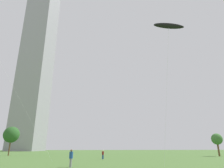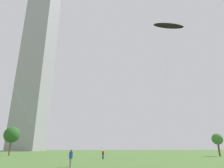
{
  "view_description": "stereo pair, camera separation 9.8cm",
  "coord_description": "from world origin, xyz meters",
  "views": [
    {
      "loc": [
        -4.74,
        -17.41,
        2.08
      ],
      "look_at": [
        -1.84,
        10.91,
        11.34
      ],
      "focal_mm": 31.17,
      "sensor_mm": 36.0,
      "label": 1
    },
    {
      "loc": [
        -4.64,
        -17.42,
        2.08
      ],
      "look_at": [
        -1.84,
        10.91,
        11.34
      ],
      "focal_mm": 31.17,
      "sensor_mm": 36.0,
      "label": 2
    }
  ],
  "objects": [
    {
      "name": "park_tree_1",
      "position": [
        25.68,
        28.83,
        3.89
      ],
      "size": [
        2.54,
        2.54,
        5.29
      ],
      "color": "brown",
      "rests_on": "ground"
    },
    {
      "name": "distant_highrise_0",
      "position": [
        -41.87,
        103.07,
        54.43
      ],
      "size": [
        20.22,
        19.09,
        108.87
      ],
      "primitive_type": "cube",
      "rotation": [
        0.0,
        0.0,
        -0.26
      ],
      "color": "#939399",
      "rests_on": "ground"
    },
    {
      "name": "person_standing_0",
      "position": [
        -2.56,
        20.19,
        0.9
      ],
      "size": [
        0.34,
        0.34,
        1.55
      ],
      "rotation": [
        0.0,
        0.0,
        5.95
      ],
      "color": "#1E478C",
      "rests_on": "ground"
    },
    {
      "name": "kite_flying_2",
      "position": [
        4.79,
        3.36,
        17.06
      ],
      "size": [
        3.99,
        2.89,
        17.71
      ],
      "color": "silver",
      "rests_on": "ground"
    },
    {
      "name": "park_tree_0",
      "position": [
        -25.81,
        37.95,
        5.21
      ],
      "size": [
        4.02,
        4.02,
        7.29
      ],
      "color": "brown",
      "rests_on": "ground"
    },
    {
      "name": "person_standing_1",
      "position": [
        -6.91,
        5.72,
        1.06
      ],
      "size": [
        0.41,
        0.41,
        1.84
      ],
      "rotation": [
        0.0,
        0.0,
        2.11
      ],
      "color": "gray",
      "rests_on": "ground"
    }
  ]
}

